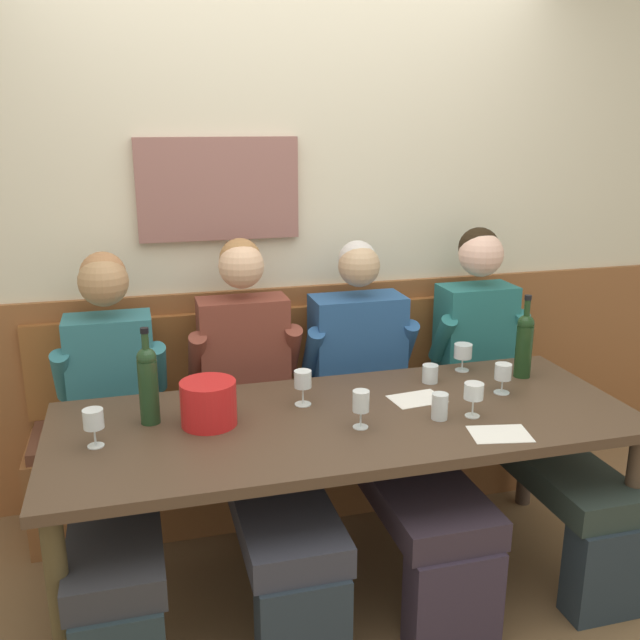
% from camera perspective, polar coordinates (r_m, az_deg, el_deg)
% --- Properties ---
extents(ground_plane, '(6.80, 6.80, 0.02)m').
position_cam_1_polar(ground_plane, '(2.96, 2.80, -22.15)').
color(ground_plane, brown).
rests_on(ground_plane, ground).
extents(room_wall_back, '(6.80, 0.12, 2.80)m').
position_cam_1_polar(room_wall_back, '(3.40, -2.65, 8.95)').
color(room_wall_back, beige).
rests_on(room_wall_back, ground).
extents(wood_wainscot_panel, '(6.80, 0.03, 1.03)m').
position_cam_1_polar(wood_wainscot_panel, '(3.57, -2.23, -5.38)').
color(wood_wainscot_panel, brown).
rests_on(wood_wainscot_panel, ground).
extents(wall_bench, '(2.51, 0.42, 0.94)m').
position_cam_1_polar(wall_bench, '(3.48, -1.39, -10.21)').
color(wall_bench, brown).
rests_on(wall_bench, ground).
extents(dining_table, '(2.21, 0.87, 0.74)m').
position_cam_1_polar(dining_table, '(2.71, 2.14, -9.30)').
color(dining_table, '#4A3627').
rests_on(dining_table, ground).
extents(person_center_left_seat, '(0.47, 1.30, 1.29)m').
position_cam_1_polar(person_center_left_seat, '(2.92, -16.57, -8.63)').
color(person_center_left_seat, '#24333B').
rests_on(person_center_left_seat, ground).
extents(person_center_right_seat, '(0.51, 1.29, 1.32)m').
position_cam_1_polar(person_center_right_seat, '(2.94, -5.00, -7.91)').
color(person_center_right_seat, '#26323D').
rests_on(person_center_right_seat, ground).
extents(person_left_seat, '(0.54, 1.30, 1.28)m').
position_cam_1_polar(person_left_seat, '(3.09, 5.09, -7.01)').
color(person_left_seat, '#342A3A').
rests_on(person_left_seat, ground).
extents(person_right_seat, '(0.47, 1.30, 1.32)m').
position_cam_1_polar(person_right_seat, '(3.35, 15.05, -4.94)').
color(person_right_seat, '#24303A').
rests_on(person_right_seat, ground).
extents(ice_bucket, '(0.21, 0.21, 0.17)m').
position_cam_1_polar(ice_bucket, '(2.61, -9.08, -6.71)').
color(ice_bucket, red).
rests_on(ice_bucket, dining_table).
extents(wine_bottle_clear_water, '(0.07, 0.07, 0.37)m').
position_cam_1_polar(wine_bottle_clear_water, '(3.15, 16.33, -1.81)').
color(wine_bottle_clear_water, '#1A3518').
rests_on(wine_bottle_clear_water, dining_table).
extents(wine_bottle_green_tall, '(0.07, 0.07, 0.37)m').
position_cam_1_polar(wine_bottle_green_tall, '(2.64, -13.85, -4.96)').
color(wine_bottle_green_tall, '#1F3B1F').
rests_on(wine_bottle_green_tall, dining_table).
extents(wine_glass_mid_left, '(0.07, 0.07, 0.13)m').
position_cam_1_polar(wine_glass_mid_left, '(2.96, 14.70, -4.25)').
color(wine_glass_mid_left, silver).
rests_on(wine_glass_mid_left, dining_table).
extents(wine_glass_mid_right, '(0.08, 0.08, 0.12)m').
position_cam_1_polar(wine_glass_mid_right, '(3.18, 11.59, -2.61)').
color(wine_glass_mid_right, silver).
rests_on(wine_glass_mid_right, dining_table).
extents(wine_glass_right_end, '(0.07, 0.07, 0.14)m').
position_cam_1_polar(wine_glass_right_end, '(2.52, -18.01, -7.77)').
color(wine_glass_right_end, silver).
rests_on(wine_glass_right_end, dining_table).
extents(wine_glass_left_end, '(0.06, 0.06, 0.14)m').
position_cam_1_polar(wine_glass_left_end, '(2.55, 3.36, -6.81)').
color(wine_glass_left_end, silver).
rests_on(wine_glass_left_end, dining_table).
extents(wine_glass_center_front, '(0.07, 0.07, 0.13)m').
position_cam_1_polar(wine_glass_center_front, '(2.70, 12.43, -5.83)').
color(wine_glass_center_front, silver).
rests_on(wine_glass_center_front, dining_table).
extents(wine_glass_by_bottle, '(0.07, 0.07, 0.14)m').
position_cam_1_polar(wine_glass_by_bottle, '(2.74, -1.41, -5.02)').
color(wine_glass_by_bottle, silver).
rests_on(wine_glass_by_bottle, dining_table).
extents(water_tumbler_right, '(0.07, 0.07, 0.08)m').
position_cam_1_polar(water_tumbler_right, '(3.03, 8.98, -4.35)').
color(water_tumbler_right, silver).
rests_on(water_tumbler_right, dining_table).
extents(water_tumbler_left, '(0.06, 0.06, 0.10)m').
position_cam_1_polar(water_tumbler_left, '(2.67, 9.74, -6.96)').
color(water_tumbler_left, silver).
rests_on(water_tumbler_left, dining_table).
extents(tasting_sheet_left_guest, '(0.23, 0.19, 0.00)m').
position_cam_1_polar(tasting_sheet_left_guest, '(2.61, 14.47, -8.99)').
color(tasting_sheet_left_guest, white).
rests_on(tasting_sheet_left_guest, dining_table).
extents(tasting_sheet_right_guest, '(0.22, 0.17, 0.00)m').
position_cam_1_polar(tasting_sheet_right_guest, '(2.86, 7.91, -6.39)').
color(tasting_sheet_right_guest, white).
rests_on(tasting_sheet_right_guest, dining_table).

